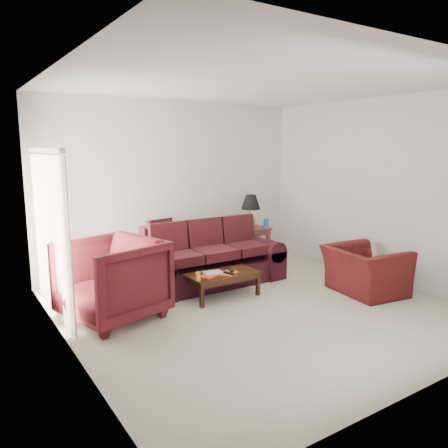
{
  "coord_description": "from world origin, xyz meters",
  "views": [
    {
      "loc": [
        -3.54,
        -4.6,
        2.2
      ],
      "look_at": [
        0.0,
        0.85,
        1.05
      ],
      "focal_mm": 35.0,
      "sensor_mm": 36.0,
      "label": 1
    }
  ],
  "objects_px": {
    "floor_lamp": "(63,234)",
    "sofa": "(211,254)",
    "coffee_table": "(223,285)",
    "end_table": "(250,244)",
    "armchair_left": "(112,280)",
    "armchair_right": "(365,270)"
  },
  "relations": [
    {
      "from": "floor_lamp",
      "to": "sofa",
      "type": "bearing_deg",
      "value": -24.51
    },
    {
      "from": "coffee_table",
      "to": "end_table",
      "type": "bearing_deg",
      "value": 24.56
    },
    {
      "from": "end_table",
      "to": "sofa",
      "type": "bearing_deg",
      "value": -149.09
    },
    {
      "from": "armchair_left",
      "to": "sofa",
      "type": "bearing_deg",
      "value": 92.2
    },
    {
      "from": "armchair_left",
      "to": "floor_lamp",
      "type": "bearing_deg",
      "value": 173.28
    },
    {
      "from": "sofa",
      "to": "coffee_table",
      "type": "bearing_deg",
      "value": -108.81
    },
    {
      "from": "armchair_right",
      "to": "end_table",
      "type": "bearing_deg",
      "value": 15.31
    },
    {
      "from": "end_table",
      "to": "armchair_left",
      "type": "bearing_deg",
      "value": -156.42
    },
    {
      "from": "coffee_table",
      "to": "armchair_right",
      "type": "bearing_deg",
      "value": -46.36
    },
    {
      "from": "sofa",
      "to": "armchair_right",
      "type": "distance_m",
      "value": 2.4
    },
    {
      "from": "floor_lamp",
      "to": "armchair_left",
      "type": "relative_size",
      "value": 1.53
    },
    {
      "from": "sofa",
      "to": "coffee_table",
      "type": "distance_m",
      "value": 0.74
    },
    {
      "from": "coffee_table",
      "to": "armchair_left",
      "type": "bearing_deg",
      "value": 159.16
    },
    {
      "from": "end_table",
      "to": "floor_lamp",
      "type": "distance_m",
      "value": 3.51
    },
    {
      "from": "sofa",
      "to": "floor_lamp",
      "type": "bearing_deg",
      "value": 153.19
    },
    {
      "from": "armchair_left",
      "to": "armchair_right",
      "type": "bearing_deg",
      "value": 57.9
    },
    {
      "from": "end_table",
      "to": "coffee_table",
      "type": "height_order",
      "value": "end_table"
    },
    {
      "from": "end_table",
      "to": "armchair_left",
      "type": "relative_size",
      "value": 0.58
    },
    {
      "from": "armchair_left",
      "to": "coffee_table",
      "type": "relative_size",
      "value": 1.09
    },
    {
      "from": "end_table",
      "to": "floor_lamp",
      "type": "relative_size",
      "value": 0.38
    },
    {
      "from": "end_table",
      "to": "coffee_table",
      "type": "xyz_separation_m",
      "value": [
        -1.59,
        -1.48,
        -0.15
      ]
    },
    {
      "from": "sofa",
      "to": "armchair_left",
      "type": "height_order",
      "value": "armchair_left"
    }
  ]
}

